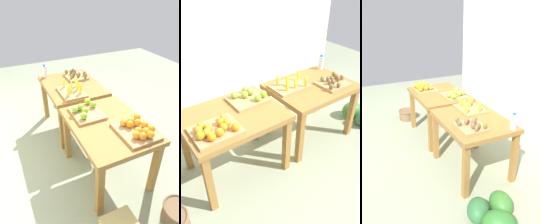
# 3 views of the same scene
# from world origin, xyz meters

# --- Properties ---
(ground_plane) EXTENTS (8.00, 8.00, 0.00)m
(ground_plane) POSITION_xyz_m (0.00, 0.00, 0.00)
(ground_plane) COLOR gray
(back_wall) EXTENTS (4.40, 0.12, 3.00)m
(back_wall) POSITION_xyz_m (0.00, 1.35, 1.50)
(back_wall) COLOR beige
(back_wall) RESTS_ON ground_plane
(display_table_left) EXTENTS (1.04, 0.80, 0.76)m
(display_table_left) POSITION_xyz_m (-0.56, 0.00, 0.65)
(display_table_left) COLOR olive
(display_table_left) RESTS_ON ground_plane
(display_table_right) EXTENTS (1.04, 0.80, 0.76)m
(display_table_right) POSITION_xyz_m (0.56, 0.00, 0.65)
(display_table_right) COLOR olive
(display_table_right) RESTS_ON ground_plane
(orange_bin) EXTENTS (0.44, 0.36, 0.11)m
(orange_bin) POSITION_xyz_m (-0.82, -0.18, 0.81)
(orange_bin) COLOR tan
(orange_bin) RESTS_ON display_table_left
(apple_bin) EXTENTS (0.40, 0.35, 0.11)m
(apple_bin) POSITION_xyz_m (-0.28, 0.15, 0.80)
(apple_bin) COLOR tan
(apple_bin) RESTS_ON display_table_left
(banana_crate) EXTENTS (0.44, 0.32, 0.17)m
(banana_crate) POSITION_xyz_m (0.29, 0.10, 0.80)
(banana_crate) COLOR tan
(banana_crate) RESTS_ON display_table_right
(kiwi_bin) EXTENTS (0.37, 0.32, 0.10)m
(kiwi_bin) POSITION_xyz_m (0.77, -0.15, 0.80)
(kiwi_bin) COLOR tan
(kiwi_bin) RESTS_ON display_table_right
(water_bottle) EXTENTS (0.08, 0.08, 0.20)m
(water_bottle) POSITION_xyz_m (1.00, 0.29, 0.86)
(water_bottle) COLOR silver
(water_bottle) RESTS_ON display_table_right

